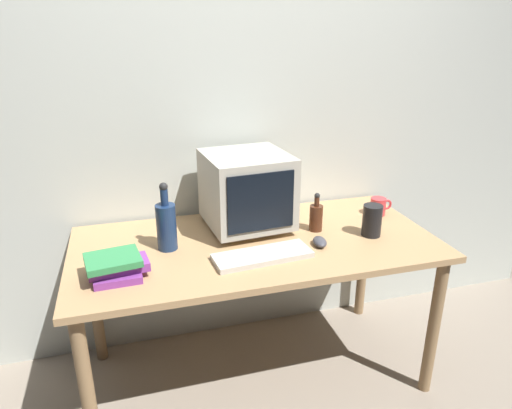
{
  "coord_description": "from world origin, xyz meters",
  "views": [
    {
      "loc": [
        -0.53,
        -1.84,
        1.67
      ],
      "look_at": [
        0.0,
        0.0,
        0.93
      ],
      "focal_mm": 32.36,
      "sensor_mm": 36.0,
      "label": 1
    }
  ],
  "objects_px": {
    "crt_monitor": "(246,190)",
    "keyboard": "(263,256)",
    "bottle_tall": "(166,225)",
    "mug": "(378,206)",
    "book_stack": "(116,267)",
    "metal_canister": "(372,220)",
    "bottle_short": "(316,217)",
    "computer_mouse": "(320,242)"
  },
  "relations": [
    {
      "from": "computer_mouse",
      "to": "bottle_tall",
      "type": "xyz_separation_m",
      "value": [
        -0.66,
        0.16,
        0.1
      ]
    },
    {
      "from": "crt_monitor",
      "to": "computer_mouse",
      "type": "distance_m",
      "value": 0.43
    },
    {
      "from": "keyboard",
      "to": "computer_mouse",
      "type": "bearing_deg",
      "value": 4.31
    },
    {
      "from": "book_stack",
      "to": "metal_canister",
      "type": "xyz_separation_m",
      "value": [
        1.15,
        0.08,
        0.03
      ]
    },
    {
      "from": "keyboard",
      "to": "mug",
      "type": "xyz_separation_m",
      "value": [
        0.72,
        0.31,
        0.03
      ]
    },
    {
      "from": "keyboard",
      "to": "metal_canister",
      "type": "bearing_deg",
      "value": 3.18
    },
    {
      "from": "crt_monitor",
      "to": "keyboard",
      "type": "distance_m",
      "value": 0.38
    },
    {
      "from": "mug",
      "to": "crt_monitor",
      "type": "bearing_deg",
      "value": 178.02
    },
    {
      "from": "crt_monitor",
      "to": "metal_canister",
      "type": "distance_m",
      "value": 0.61
    },
    {
      "from": "mug",
      "to": "bottle_tall",
      "type": "bearing_deg",
      "value": -174.77
    },
    {
      "from": "bottle_short",
      "to": "metal_canister",
      "type": "bearing_deg",
      "value": -28.82
    },
    {
      "from": "bottle_short",
      "to": "book_stack",
      "type": "distance_m",
      "value": 0.95
    },
    {
      "from": "crt_monitor",
      "to": "bottle_tall",
      "type": "xyz_separation_m",
      "value": [
        -0.39,
        -0.13,
        -0.08
      ]
    },
    {
      "from": "bottle_short",
      "to": "bottle_tall",
      "type": "bearing_deg",
      "value": -179.68
    },
    {
      "from": "keyboard",
      "to": "bottle_tall",
      "type": "height_order",
      "value": "bottle_tall"
    },
    {
      "from": "bottle_tall",
      "to": "mug",
      "type": "relative_size",
      "value": 2.57
    },
    {
      "from": "computer_mouse",
      "to": "metal_canister",
      "type": "height_order",
      "value": "metal_canister"
    },
    {
      "from": "crt_monitor",
      "to": "keyboard",
      "type": "relative_size",
      "value": 1.0
    },
    {
      "from": "crt_monitor",
      "to": "mug",
      "type": "bearing_deg",
      "value": -1.98
    },
    {
      "from": "crt_monitor",
      "to": "bottle_short",
      "type": "relative_size",
      "value": 2.19
    },
    {
      "from": "crt_monitor",
      "to": "bottle_short",
      "type": "xyz_separation_m",
      "value": [
        0.31,
        -0.12,
        -0.12
      ]
    },
    {
      "from": "computer_mouse",
      "to": "book_stack",
      "type": "relative_size",
      "value": 0.39
    },
    {
      "from": "keyboard",
      "to": "bottle_short",
      "type": "bearing_deg",
      "value": 26.98
    },
    {
      "from": "bottle_tall",
      "to": "metal_canister",
      "type": "bearing_deg",
      "value": -7.41
    },
    {
      "from": "keyboard",
      "to": "mug",
      "type": "bearing_deg",
      "value": 17.6
    },
    {
      "from": "mug",
      "to": "book_stack",
      "type": "bearing_deg",
      "value": -167.1
    },
    {
      "from": "bottle_tall",
      "to": "mug",
      "type": "xyz_separation_m",
      "value": [
        1.1,
        0.1,
        -0.07
      ]
    },
    {
      "from": "crt_monitor",
      "to": "keyboard",
      "type": "bearing_deg",
      "value": -92.97
    },
    {
      "from": "computer_mouse",
      "to": "bottle_tall",
      "type": "height_order",
      "value": "bottle_tall"
    },
    {
      "from": "bottle_tall",
      "to": "mug",
      "type": "bearing_deg",
      "value": 5.23
    },
    {
      "from": "computer_mouse",
      "to": "bottle_tall",
      "type": "bearing_deg",
      "value": 176.53
    },
    {
      "from": "crt_monitor",
      "to": "keyboard",
      "type": "height_order",
      "value": "crt_monitor"
    },
    {
      "from": "computer_mouse",
      "to": "keyboard",
      "type": "bearing_deg",
      "value": -160.49
    },
    {
      "from": "crt_monitor",
      "to": "bottle_tall",
      "type": "height_order",
      "value": "crt_monitor"
    },
    {
      "from": "book_stack",
      "to": "metal_canister",
      "type": "distance_m",
      "value": 1.16
    },
    {
      "from": "computer_mouse",
      "to": "book_stack",
      "type": "bearing_deg",
      "value": -167.19
    },
    {
      "from": "book_stack",
      "to": "mug",
      "type": "height_order",
      "value": "book_stack"
    },
    {
      "from": "computer_mouse",
      "to": "bottle_short",
      "type": "relative_size",
      "value": 0.52
    },
    {
      "from": "crt_monitor",
      "to": "computer_mouse",
      "type": "height_order",
      "value": "crt_monitor"
    },
    {
      "from": "bottle_short",
      "to": "metal_canister",
      "type": "relative_size",
      "value": 1.27
    },
    {
      "from": "bottle_tall",
      "to": "mug",
      "type": "distance_m",
      "value": 1.11
    },
    {
      "from": "keyboard",
      "to": "metal_canister",
      "type": "height_order",
      "value": "metal_canister"
    }
  ]
}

